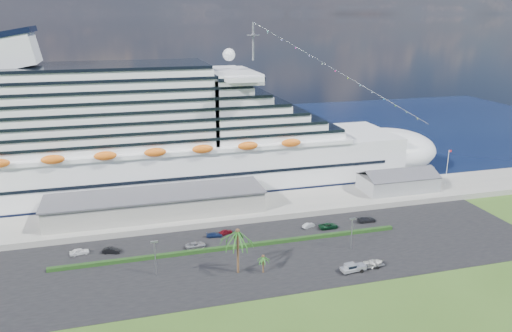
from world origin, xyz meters
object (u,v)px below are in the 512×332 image
object	(u,v)px
cruise_ship	(159,143)
pickup_truck	(353,267)
parked_car_3	(214,235)
boat_trailer	(374,263)

from	to	relation	value
cruise_ship	pickup_truck	world-z (taller)	cruise_ship
parked_car_3	pickup_truck	distance (m)	37.91
parked_car_3	boat_trailer	bearing A→B (deg)	-122.92
cruise_ship	parked_car_3	size ratio (longest dim) A/B	45.45
pickup_truck	boat_trailer	bearing A→B (deg)	5.82
pickup_truck	boat_trailer	world-z (taller)	pickup_truck
parked_car_3	cruise_ship	bearing A→B (deg)	19.89
pickup_truck	boat_trailer	distance (m)	5.75
pickup_truck	boat_trailer	xyz separation A→B (m)	(5.72, 0.58, 0.05)
cruise_ship	parked_car_3	distance (m)	44.20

